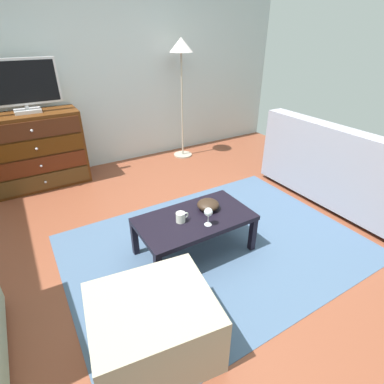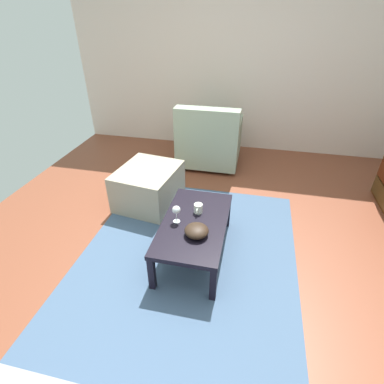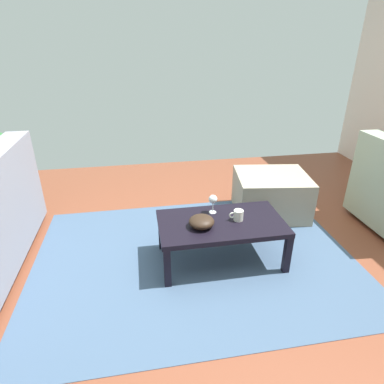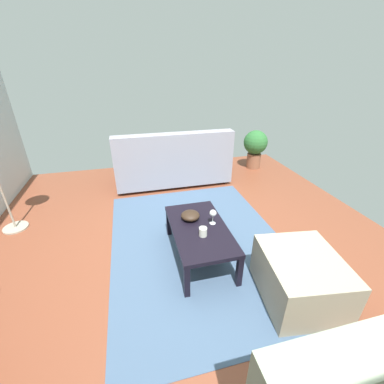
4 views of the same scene
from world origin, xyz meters
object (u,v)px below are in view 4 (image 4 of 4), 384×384
coffee_table (200,231)px  ottoman (300,278)px  couch_large (172,162)px  potted_plant (255,146)px  mug (203,232)px  bowl_decorative (190,215)px  wine_glass (213,214)px

coffee_table → ottoman: bearing=-135.8°
ottoman → couch_large: bearing=12.9°
ottoman → potted_plant: 3.07m
mug → potted_plant: 2.88m
bowl_decorative → ottoman: size_ratio=0.28×
coffee_table → mug: 0.15m
coffee_table → ottoman: ottoman is taller
coffee_table → wine_glass: 0.22m
mug → ottoman: 0.91m
coffee_table → couch_large: (1.93, -0.07, 0.03)m
coffee_table → mug: mug is taller
coffee_table → couch_large: 1.93m
ottoman → potted_plant: bearing=-19.6°
mug → bowl_decorative: bowl_decorative is taller
wine_glass → potted_plant: size_ratio=0.22×
potted_plant → bowl_decorative: bearing=139.0°
couch_large → potted_plant: couch_large is taller
wine_glass → bowl_decorative: 0.25m
mug → couch_large: couch_large is taller
wine_glass → ottoman: 0.94m
mug → couch_large: size_ratio=0.06×
bowl_decorative → wine_glass: bearing=-123.7°
mug → couch_large: bearing=-2.2°
ottoman → mug: bearing=50.1°
mug → ottoman: size_ratio=0.16×
wine_glass → couch_large: couch_large is taller
ottoman → potted_plant: potted_plant is taller
couch_large → ottoman: bearing=-167.1°
ottoman → wine_glass: bearing=35.7°
bowl_decorative → ottoman: bearing=-140.1°
bowl_decorative → potted_plant: (2.02, -1.76, 0.03)m
couch_large → potted_plant: bearing=-80.9°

